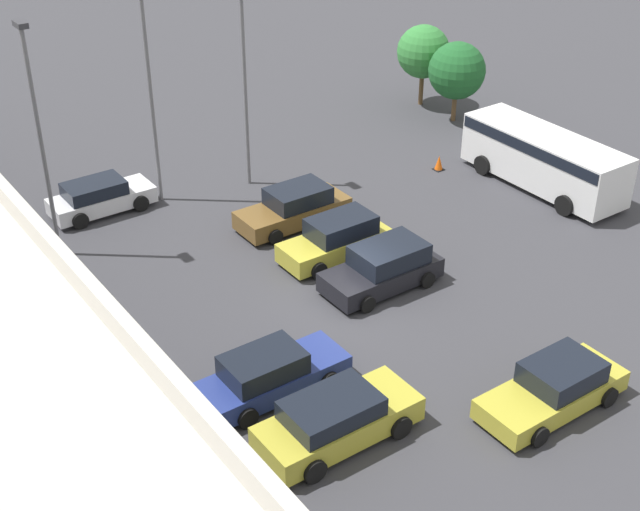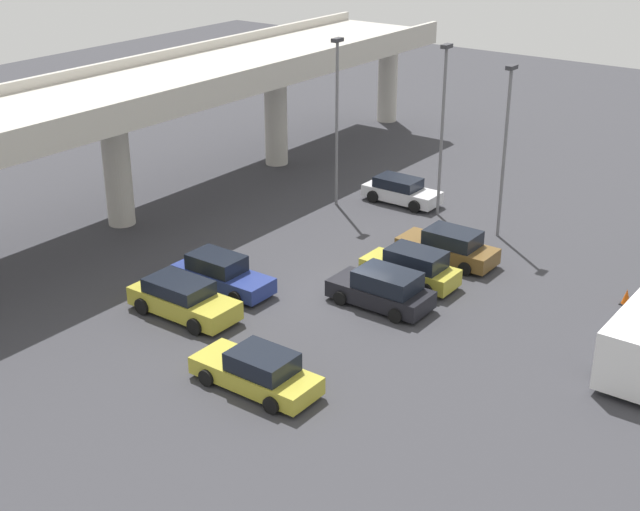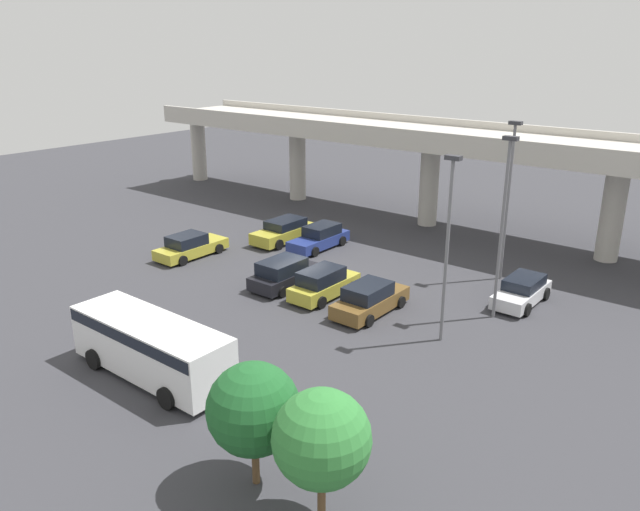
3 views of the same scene
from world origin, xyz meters
TOP-DOWN VIEW (x-y plane):
  - ground_plane at (0.00, 0.00)m, footprint 110.97×110.97m
  - highway_overpass at (-0.00, 14.78)m, footprint 53.20×7.66m
  - parked_car_0 at (-8.20, -1.42)m, footprint 2.11×4.86m
  - parked_car_1 at (-5.64, 4.78)m, footprint 2.16×4.88m
  - parked_car_2 at (-2.80, 5.21)m, footprint 1.98×4.75m
  - parked_car_3 at (0.01, -1.45)m, footprint 2.18×4.45m
  - parked_car_4 at (2.68, -1.29)m, footprint 1.97×4.39m
  - parked_car_5 at (5.81, -1.43)m, footprint 2.08×4.73m
  - parked_car_6 at (11.42, 4.66)m, footprint 1.97×4.34m
  - shuttle_bus at (2.39, -12.33)m, footprint 7.85×2.70m
  - lamp_post_near_aisle at (11.01, 2.07)m, footprint 0.70×0.35m
  - lamp_post_mid_lot at (10.17, -1.89)m, footprint 0.70×0.35m
  - lamp_post_by_overpass at (9.07, 7.40)m, footprint 0.70×0.35m
  - tree_front_left at (10.40, -14.43)m, footprint 2.91×2.91m
  - tree_front_right at (13.15, -14.56)m, footprint 2.81×2.81m
  - traffic_cone at (6.31, -9.79)m, footprint 0.44×0.44m

SIDE VIEW (x-z plane):
  - ground_plane at x=0.00m, z-range 0.00..0.00m
  - traffic_cone at x=6.31m, z-range -0.02..0.68m
  - parked_car_6 at x=11.42m, z-range -0.02..1.40m
  - parked_car_0 at x=-8.20m, z-range -0.06..1.46m
  - parked_car_2 at x=-2.80m, z-range -0.05..1.51m
  - parked_car_5 at x=5.81m, z-range -0.06..1.56m
  - parked_car_1 at x=-5.64m, z-range -0.02..1.54m
  - parked_car_3 at x=0.01m, z-range -0.04..1.61m
  - parked_car_4 at x=2.68m, z-range -0.04..1.62m
  - shuttle_bus at x=2.39m, z-range 0.25..2.72m
  - tree_front_left at x=10.40m, z-range 0.61..4.75m
  - tree_front_right at x=13.15m, z-range 0.75..5.08m
  - lamp_post_mid_lot at x=10.17m, z-range 0.70..9.36m
  - lamp_post_near_aisle at x=11.01m, z-range 0.71..9.81m
  - lamp_post_by_overpass at x=9.07m, z-range 0.71..9.84m
  - highway_overpass at x=0.00m, z-range 2.32..9.88m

